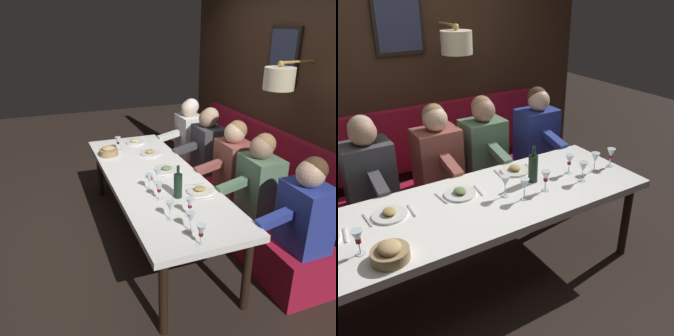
# 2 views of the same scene
# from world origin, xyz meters

# --- Properties ---
(ground_plane) EXTENTS (12.00, 12.00, 0.00)m
(ground_plane) POSITION_xyz_m (0.00, 0.00, 0.00)
(ground_plane) COLOR black
(dining_table) EXTENTS (0.90, 2.62, 0.74)m
(dining_table) POSITION_xyz_m (0.00, 0.00, 0.68)
(dining_table) COLOR white
(dining_table) RESTS_ON ground_plane
(banquette_bench) EXTENTS (0.52, 2.82, 0.45)m
(banquette_bench) POSITION_xyz_m (0.89, 0.00, 0.23)
(banquette_bench) COLOR maroon
(banquette_bench) RESTS_ON ground_plane
(back_wall_panel) EXTENTS (0.59, 4.02, 2.90)m
(back_wall_panel) POSITION_xyz_m (1.46, -0.00, 1.37)
(back_wall_panel) COLOR #382316
(back_wall_panel) RESTS_ON ground_plane
(diner_nearest) EXTENTS (0.60, 0.40, 0.79)m
(diner_nearest) POSITION_xyz_m (0.88, -1.17, 0.82)
(diner_nearest) COLOR #283893
(diner_nearest) RESTS_ON banquette_bench
(diner_near) EXTENTS (0.60, 0.40, 0.79)m
(diner_near) POSITION_xyz_m (0.88, -0.53, 0.82)
(diner_near) COLOR #567A5B
(diner_near) RESTS_ON banquette_bench
(diner_middle) EXTENTS (0.60, 0.40, 0.79)m
(diner_middle) POSITION_xyz_m (0.88, -0.05, 0.82)
(diner_middle) COLOR #934C42
(diner_middle) RESTS_ON banquette_bench
(diner_far) EXTENTS (0.60, 0.40, 0.79)m
(diner_far) POSITION_xyz_m (0.88, 0.56, 0.82)
(diner_far) COLOR #3D3D42
(diner_far) RESTS_ON banquette_bench
(diner_farthest) EXTENTS (0.60, 0.40, 0.79)m
(diner_farthest) POSITION_xyz_m (0.88, 1.11, 0.82)
(diner_farthest) COLOR white
(diner_farthest) RESTS_ON banquette_bench
(place_setting_0) EXTENTS (0.24, 0.33, 0.05)m
(place_setting_0) POSITION_xyz_m (0.27, -0.48, 0.75)
(place_setting_0) COLOR silver
(place_setting_0) RESTS_ON dining_table
(place_setting_1) EXTENTS (0.24, 0.31, 0.05)m
(place_setting_1) POSITION_xyz_m (0.16, 0.61, 0.75)
(place_setting_1) COLOR silver
(place_setting_1) RESTS_ON dining_table
(place_setting_2) EXTENTS (0.24, 0.33, 0.05)m
(place_setting_2) POSITION_xyz_m (0.10, 1.06, 0.75)
(place_setting_2) COLOR white
(place_setting_2) RESTS_ON dining_table
(place_setting_3) EXTENTS (0.24, 0.32, 0.05)m
(place_setting_3) POSITION_xyz_m (0.16, 0.08, 0.75)
(place_setting_3) COLOR silver
(place_setting_3) RESTS_ON dining_table
(wine_glass_0) EXTENTS (0.07, 0.07, 0.16)m
(wine_glass_0) POSITION_xyz_m (-0.04, -0.19, 0.86)
(wine_glass_0) COLOR silver
(wine_glass_0) RESTS_ON dining_table
(wine_glass_1) EXTENTS (0.07, 0.07, 0.16)m
(wine_glass_1) POSITION_xyz_m (-0.15, -0.29, 0.86)
(wine_glass_1) COLOR silver
(wine_glass_1) RESTS_ON dining_table
(wine_glass_2) EXTENTS (0.07, 0.07, 0.16)m
(wine_glass_2) POSITION_xyz_m (-0.08, -1.24, 0.86)
(wine_glass_2) COLOR silver
(wine_glass_2) RESTS_ON dining_table
(wine_glass_3) EXTENTS (0.07, 0.07, 0.16)m
(wine_glass_3) POSITION_xyz_m (-0.13, -0.50, 0.86)
(wine_glass_3) COLOR silver
(wine_glass_3) RESTS_ON dining_table
(wine_glass_4) EXTENTS (0.07, 0.07, 0.16)m
(wine_glass_4) POSITION_xyz_m (-0.16, 0.88, 0.86)
(wine_glass_4) COLOR silver
(wine_glass_4) RESTS_ON dining_table
(wine_glass_5) EXTENTS (0.07, 0.07, 0.16)m
(wine_glass_5) POSITION_xyz_m (-0.08, -1.06, 0.86)
(wine_glass_5) COLOR silver
(wine_glass_5) RESTS_ON dining_table
(wine_glass_6) EXTENTS (0.07, 0.07, 0.16)m
(wine_glass_6) POSITION_xyz_m (0.01, -0.85, 0.86)
(wine_glass_6) COLOR silver
(wine_glass_6) RESTS_ON dining_table
(wine_glass_7) EXTENTS (0.07, 0.07, 0.16)m
(wine_glass_7) POSITION_xyz_m (-0.16, -0.85, 0.86)
(wine_glass_7) COLOR silver
(wine_glass_7) RESTS_ON dining_table
(wine_bottle) EXTENTS (0.08, 0.08, 0.30)m
(wine_bottle) POSITION_xyz_m (0.05, -0.51, 0.86)
(wine_bottle) COLOR black
(wine_bottle) RESTS_ON dining_table
(bread_bowl) EXTENTS (0.22, 0.22, 0.12)m
(bread_bowl) POSITION_xyz_m (-0.31, 0.75, 0.79)
(bread_bowl) COLOR #9E7F56
(bread_bowl) RESTS_ON dining_table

